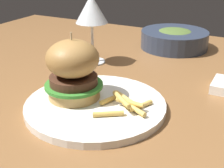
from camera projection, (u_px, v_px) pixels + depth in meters
name	position (u px, v px, depth m)	size (l,w,h in m)	color
dining_table	(112.00, 106.00, 0.78)	(1.29, 0.96, 0.74)	brown
main_plate	(95.00, 105.00, 0.60)	(0.27, 0.27, 0.01)	white
burger_sandwich	(71.00, 69.00, 0.59)	(0.11, 0.11, 0.13)	tan
fries_pile	(125.00, 104.00, 0.57)	(0.10, 0.10, 0.02)	#EABC5B
wine_glass	(92.00, 11.00, 0.78)	(0.08, 0.08, 0.18)	silver
soup_bowl	(174.00, 39.00, 0.94)	(0.20, 0.20, 0.06)	#2D384C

